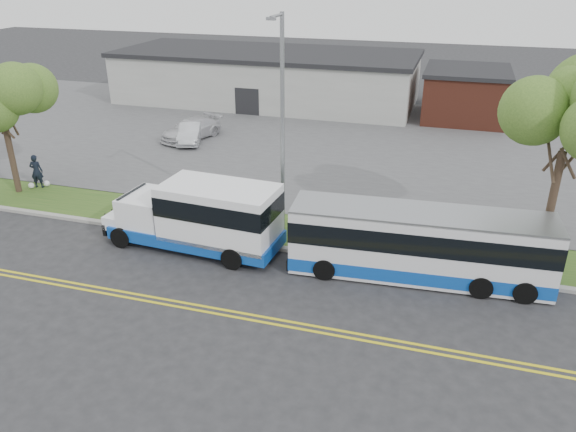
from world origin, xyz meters
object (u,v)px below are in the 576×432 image
(transit_bus, at_px, (419,244))
(streetlight_near, at_px, (282,121))
(shuttle_bus, at_px, (204,215))
(parked_car_b, at_px, (191,129))
(tree_east, at_px, (570,117))
(parked_car_a, at_px, (191,133))
(pedestrian, at_px, (36,171))

(transit_bus, bearing_deg, streetlight_near, 157.25)
(streetlight_near, relative_size, shuttle_bus, 1.19)
(shuttle_bus, xyz_separation_m, parked_car_b, (-7.62, 14.38, -0.82))
(streetlight_near, bearing_deg, transit_bus, -18.89)
(tree_east, height_order, parked_car_b, tree_east)
(streetlight_near, xyz_separation_m, parked_car_b, (-10.35, 11.96, -4.45))
(shuttle_bus, relative_size, parked_car_b, 1.69)
(shuttle_bus, bearing_deg, transit_bus, 5.59)
(streetlight_near, distance_m, parked_car_a, 15.77)
(tree_east, xyz_separation_m, shuttle_bus, (-13.74, -2.70, -4.60))
(parked_car_b, bearing_deg, pedestrian, -90.42)
(tree_east, relative_size, shuttle_bus, 1.04)
(transit_bus, distance_m, parked_car_b, 21.76)
(pedestrian, relative_size, parked_car_b, 0.39)
(shuttle_bus, height_order, pedestrian, shuttle_bus)
(tree_east, bearing_deg, parked_car_a, 152.42)
(parked_car_a, bearing_deg, shuttle_bus, -80.00)
(tree_east, distance_m, parked_car_a, 24.39)
(shuttle_bus, relative_size, parked_car_a, 2.02)
(tree_east, xyz_separation_m, transit_bus, (-4.78, -2.40, -4.80))
(shuttle_bus, bearing_deg, pedestrian, 166.02)
(tree_east, height_order, shuttle_bus, tree_east)
(parked_car_a, bearing_deg, transit_bus, -57.61)
(shuttle_bus, distance_m, parked_car_a, 15.57)
(streetlight_near, bearing_deg, pedestrian, 174.93)
(tree_east, bearing_deg, pedestrian, 177.74)
(parked_car_b, bearing_deg, shuttle_bus, -42.09)
(parked_car_a, height_order, parked_car_b, parked_car_b)
(transit_bus, height_order, parked_car_b, transit_bus)
(transit_bus, height_order, pedestrian, transit_bus)
(parked_car_b, bearing_deg, tree_east, -8.69)
(parked_car_a, bearing_deg, pedestrian, -131.22)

